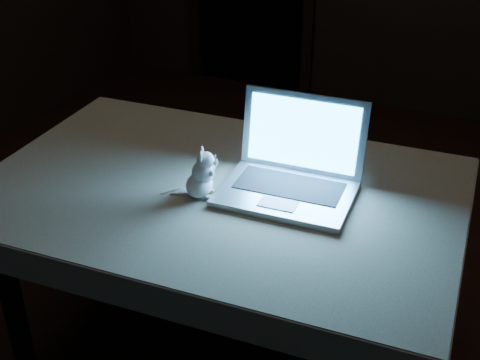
% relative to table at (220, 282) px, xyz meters
% --- Properties ---
extents(floor, '(5.00, 5.00, 0.00)m').
position_rel_table_xyz_m(floor, '(-0.07, 0.40, -0.41)').
color(floor, black).
rests_on(floor, ground).
extents(table, '(1.58, 1.07, 0.82)m').
position_rel_table_xyz_m(table, '(0.00, 0.00, 0.00)').
color(table, black).
rests_on(table, floor).
extents(tablecloth, '(1.65, 1.11, 0.11)m').
position_rel_table_xyz_m(tablecloth, '(0.02, -0.01, 0.36)').
color(tablecloth, beige).
rests_on(tablecloth, table).
extents(laptop, '(0.46, 0.41, 0.30)m').
position_rel_table_xyz_m(laptop, '(0.23, 0.03, 0.57)').
color(laptop, '#B7B8BC').
rests_on(laptop, tablecloth).
extents(plush_mouse, '(0.15, 0.15, 0.17)m').
position_rel_table_xyz_m(plush_mouse, '(-0.03, -0.08, 0.50)').
color(plush_mouse, white).
rests_on(plush_mouse, tablecloth).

